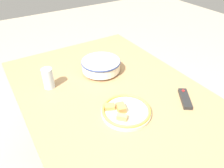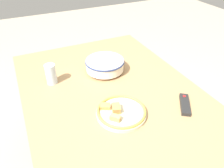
{
  "view_description": "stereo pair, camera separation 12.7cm",
  "coord_description": "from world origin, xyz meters",
  "views": [
    {
      "loc": [
        0.83,
        -0.54,
        1.5
      ],
      "look_at": [
        -0.05,
        0.01,
        0.76
      ],
      "focal_mm": 35.0,
      "sensor_mm": 36.0,
      "label": 1
    },
    {
      "loc": [
        0.89,
        -0.43,
        1.5
      ],
      "look_at": [
        -0.05,
        0.01,
        0.76
      ],
      "focal_mm": 35.0,
      "sensor_mm": 36.0,
      "label": 2
    }
  ],
  "objects": [
    {
      "name": "noodle_bowl",
      "position": [
        -0.26,
        0.05,
        0.77
      ],
      "size": [
        0.26,
        0.26,
        0.08
      ],
      "color": "silver",
      "rests_on": "dining_table"
    },
    {
      "name": "ground_plane",
      "position": [
        0.0,
        0.0,
        0.0
      ],
      "size": [
        8.0,
        8.0,
        0.0
      ],
      "primitive_type": "plane",
      "color": "#B7A88E"
    },
    {
      "name": "drinking_glass",
      "position": [
        -0.27,
        -0.3,
        0.78
      ],
      "size": [
        0.06,
        0.06,
        0.13
      ],
      "color": "silver",
      "rests_on": "dining_table"
    },
    {
      "name": "food_plate",
      "position": [
        0.16,
        -0.04,
        0.74
      ],
      "size": [
        0.26,
        0.26,
        0.05
      ],
      "color": "beige",
      "rests_on": "dining_table"
    },
    {
      "name": "tv_remote",
      "position": [
        0.24,
        0.3,
        0.73
      ],
      "size": [
        0.16,
        0.13,
        0.02
      ],
      "rotation": [
        0.0,
        0.0,
        0.96
      ],
      "color": "black",
      "rests_on": "dining_table"
    },
    {
      "name": "dining_table",
      "position": [
        0.0,
        0.0,
        0.65
      ],
      "size": [
        1.47,
        0.99,
        0.72
      ],
      "color": "tan",
      "rests_on": "ground_plane"
    }
  ]
}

